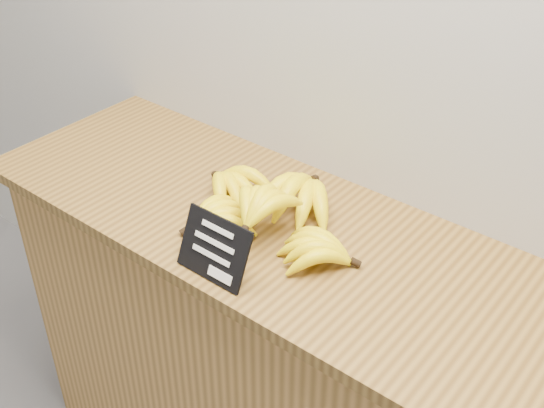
{
  "coord_description": "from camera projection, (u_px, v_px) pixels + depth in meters",
  "views": [
    {
      "loc": [
        0.93,
        1.78,
        1.82
      ],
      "look_at": [
        0.18,
        2.7,
        1.02
      ],
      "focal_mm": 45.0,
      "sensor_mm": 36.0,
      "label": 1
    }
  ],
  "objects": [
    {
      "name": "banana_pile",
      "position": [
        273.0,
        207.0,
        1.51
      ],
      "size": [
        0.46,
        0.35,
        0.12
      ],
      "color": "#FFEE0A",
      "rests_on": "counter_top"
    },
    {
      "name": "chalkboard_sign",
      "position": [
        214.0,
        248.0,
        1.35
      ],
      "size": [
        0.16,
        0.06,
        0.12
      ],
      "primitive_type": "cube",
      "rotation": [
        -0.42,
        0.0,
        0.0
      ],
      "color": "black",
      "rests_on": "counter_top"
    },
    {
      "name": "counter_top",
      "position": [
        286.0,
        233.0,
        1.52
      ],
      "size": [
        1.55,
        0.54,
        0.03
      ],
      "primitive_type": "cube",
      "color": "brown",
      "rests_on": "counter"
    },
    {
      "name": "counter",
      "position": [
        284.0,
        375.0,
        1.78
      ],
      "size": [
        1.42,
        0.5,
        0.9
      ],
      "primitive_type": "cube",
      "color": "#AD7B37",
      "rests_on": "ground"
    }
  ]
}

